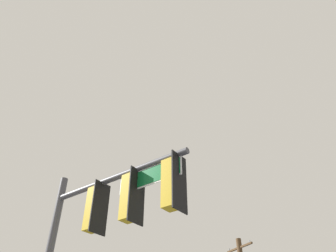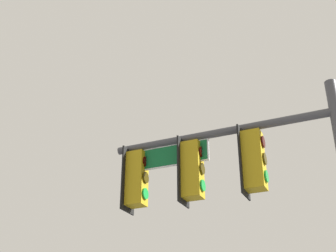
# 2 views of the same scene
# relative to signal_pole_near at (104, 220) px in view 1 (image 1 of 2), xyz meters

# --- Properties ---
(signal_pole_near) EXTENTS (4.39, 0.55, 5.75)m
(signal_pole_near) POSITION_rel_signal_pole_near_xyz_m (0.00, 0.00, 0.00)
(signal_pole_near) COLOR #47474C
(signal_pole_near) RESTS_ON ground_plane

